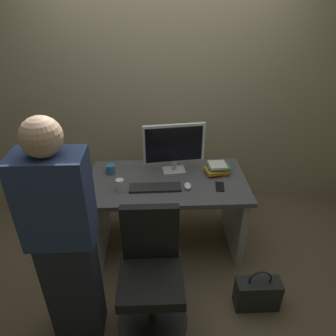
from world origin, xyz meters
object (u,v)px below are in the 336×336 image
object	(u,v)px
office_chair	(151,277)
cell_phone	(220,187)
person_at_desk	(64,240)
keyboard	(155,188)
book_stack	(217,169)
desk	(168,202)
cup_by_monitor	(111,169)
handbag	(257,293)
mouse	(188,186)
cup_near_keyboard	(120,185)
monitor	(174,146)

from	to	relation	value
office_chair	cell_phone	world-z (taller)	office_chair
person_at_desk	keyboard	bearing A→B (deg)	51.37
keyboard	book_stack	xyz separation A→B (m)	(0.56, 0.22, 0.04)
desk	keyboard	distance (m)	0.29
person_at_desk	cup_by_monitor	bearing A→B (deg)	80.22
desk	office_chair	world-z (taller)	office_chair
book_stack	handbag	size ratio (longest dim) A/B	0.61
office_chair	mouse	xyz separation A→B (m)	(0.31, 0.66, 0.32)
person_at_desk	cup_near_keyboard	world-z (taller)	person_at_desk
person_at_desk	cup_by_monitor	xyz separation A→B (m)	(0.17, 0.97, -0.07)
handbag	book_stack	bearing A→B (deg)	104.78
cup_by_monitor	person_at_desk	bearing A→B (deg)	-99.78
office_chair	handbag	world-z (taller)	office_chair
cup_by_monitor	keyboard	bearing A→B (deg)	-33.59
desk	mouse	distance (m)	0.32
book_stack	person_at_desk	bearing A→B (deg)	-140.31
office_chair	cell_phone	distance (m)	0.93
desk	mouse	world-z (taller)	mouse
monitor	cell_phone	xyz separation A→B (m)	(0.37, -0.28, -0.25)
office_chair	book_stack	size ratio (longest dim) A/B	4.11
monitor	keyboard	world-z (taller)	monitor
book_stack	handbag	xyz separation A→B (m)	(0.22, -0.82, -0.64)
cell_phone	handbag	bearing A→B (deg)	-61.47
monitor	mouse	distance (m)	0.38
cup_by_monitor	book_stack	bearing A→B (deg)	-2.28
handbag	monitor	bearing A→B (deg)	124.64
keyboard	cup_by_monitor	bearing A→B (deg)	145.57
mouse	person_at_desk	bearing A→B (deg)	-139.75
cup_by_monitor	book_stack	distance (m)	0.95
mouse	cup_near_keyboard	xyz separation A→B (m)	(-0.56, -0.02, 0.03)
cup_near_keyboard	cup_by_monitor	xyz separation A→B (m)	(-0.11, 0.28, -0.01)
office_chair	desk	bearing A→B (deg)	79.28
mouse	handbag	size ratio (longest dim) A/B	0.26
office_chair	cup_by_monitor	bearing A→B (deg)	111.28
office_chair	cup_near_keyboard	world-z (taller)	office_chair
cup_by_monitor	desk	bearing A→B (deg)	-14.95
monitor	cup_near_keyboard	world-z (taller)	monitor
book_stack	cell_phone	bearing A→B (deg)	-93.78
office_chair	keyboard	world-z (taller)	office_chair
cell_phone	handbag	distance (m)	0.88
desk	handbag	size ratio (longest dim) A/B	3.61
keyboard	handbag	xyz separation A→B (m)	(0.77, -0.59, -0.61)
keyboard	cell_phone	bearing A→B (deg)	-0.88
cup_by_monitor	handbag	xyz separation A→B (m)	(1.17, -0.86, -0.64)
office_chair	cup_by_monitor	xyz separation A→B (m)	(-0.36, 0.92, 0.35)
keyboard	cup_near_keyboard	size ratio (longest dim) A/B	4.16
desk	cell_phone	size ratio (longest dim) A/B	9.48
keyboard	cup_by_monitor	size ratio (longest dim) A/B	5.03
keyboard	cell_phone	xyz separation A→B (m)	(0.54, -0.00, -0.01)
desk	person_at_desk	distance (m)	1.12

